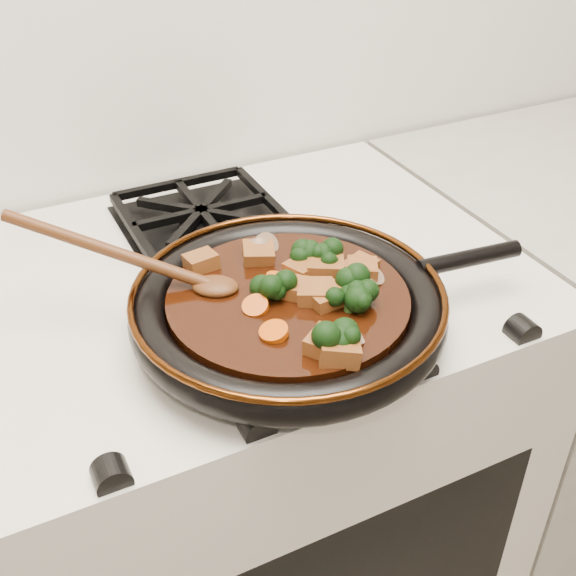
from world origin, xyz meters
name	(u,v)px	position (x,y,z in m)	size (l,w,h in m)	color
stove	(249,489)	(0.00, 1.69, 0.45)	(0.76, 0.60, 0.90)	beige
burner_grate_front	(284,318)	(0.00, 1.55, 0.91)	(0.23, 0.23, 0.03)	black
burner_grate_back	(202,217)	(0.00, 1.83, 0.91)	(0.23, 0.23, 0.03)	black
skillet	(290,306)	(0.00, 1.53, 0.94)	(0.50, 0.37, 0.05)	black
braising_sauce	(288,303)	(0.00, 1.53, 0.95)	(0.28, 0.28, 0.02)	black
tofu_cube_0	(201,262)	(-0.07, 1.63, 0.97)	(0.04, 0.03, 0.02)	brown
tofu_cube_1	(298,289)	(0.01, 1.53, 0.97)	(0.03, 0.03, 0.02)	brown
tofu_cube_2	(362,271)	(0.09, 1.53, 0.97)	(0.04, 0.04, 0.02)	brown
tofu_cube_3	(360,269)	(0.09, 1.53, 0.97)	(0.04, 0.03, 0.02)	brown
tofu_cube_4	(339,348)	(0.00, 1.42, 0.97)	(0.04, 0.04, 0.02)	brown
tofu_cube_5	(258,254)	(0.00, 1.62, 0.97)	(0.04, 0.04, 0.02)	brown
tofu_cube_6	(315,293)	(0.02, 1.51, 0.97)	(0.04, 0.04, 0.02)	brown
tofu_cube_7	(303,270)	(0.03, 1.56, 0.97)	(0.04, 0.03, 0.02)	brown
tofu_cube_8	(327,344)	(-0.01, 1.43, 0.97)	(0.04, 0.04, 0.02)	brown
tofu_cube_9	(325,270)	(0.06, 1.55, 0.97)	(0.04, 0.04, 0.02)	brown
tofu_cube_10	(326,297)	(0.03, 1.50, 0.97)	(0.04, 0.04, 0.02)	brown
broccoli_floret_0	(358,290)	(0.07, 1.49, 0.97)	(0.06, 0.06, 0.06)	black
broccoli_floret_1	(349,305)	(0.05, 1.48, 0.97)	(0.06, 0.06, 0.05)	black
broccoli_floret_2	(326,263)	(0.06, 1.56, 0.97)	(0.06, 0.06, 0.05)	black
broccoli_floret_3	(276,288)	(-0.01, 1.54, 0.97)	(0.06, 0.06, 0.05)	black
broccoli_floret_4	(309,257)	(0.05, 1.58, 0.97)	(0.06, 0.06, 0.05)	black
broccoli_floret_5	(341,346)	(0.00, 1.41, 0.97)	(0.06, 0.06, 0.06)	black
carrot_coin_0	(274,332)	(-0.05, 1.47, 0.96)	(0.03, 0.03, 0.01)	#C54605
carrot_coin_1	(278,280)	(0.00, 1.56, 0.96)	(0.03, 0.03, 0.01)	#C54605
carrot_coin_2	(313,289)	(0.03, 1.53, 0.96)	(0.03, 0.03, 0.01)	#C54605
carrot_coin_3	(255,306)	(-0.05, 1.52, 0.96)	(0.03, 0.03, 0.01)	#C54605
mushroom_slice_0	(266,245)	(0.02, 1.64, 0.97)	(0.03, 0.03, 0.01)	#7E6048
mushroom_slice_1	(259,246)	(0.01, 1.64, 0.97)	(0.04, 0.04, 0.01)	#7E6048
mushroom_slice_2	(372,276)	(0.10, 1.52, 0.97)	(0.03, 0.03, 0.01)	#7E6048
mushroom_slice_3	(350,335)	(0.02, 1.43, 0.97)	(0.03, 0.03, 0.01)	#7E6048
wooden_spoon	(154,265)	(-0.13, 1.62, 0.99)	(0.15, 0.11, 0.26)	#4C2710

